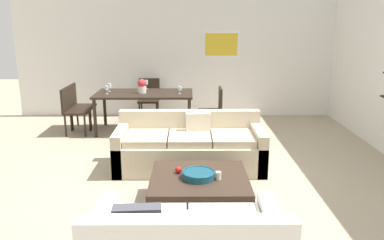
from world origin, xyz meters
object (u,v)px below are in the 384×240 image
object	(u,v)px
wine_glass_right_near	(180,88)
wine_glass_left_far	(109,86)
dining_chair_right_near	(214,108)
centerpiece_vase	(142,86)
wine_glass_head	(146,83)
dining_chair_left_near	(72,108)
dining_table	(144,96)
apple_on_coffee_table	(178,170)
decorative_bowl	(198,174)
wine_glass_left_near	(107,88)
candle_jar	(218,176)
sofa_beige	(190,148)
dining_chair_left_far	(78,103)
dining_chair_head	(149,96)
coffee_table	(199,192)

from	to	relation	value
wine_glass_right_near	wine_glass_left_far	world-z (taller)	wine_glass_left_far
dining_chair_right_near	centerpiece_vase	distance (m)	1.43
wine_glass_right_near	wine_glass_head	distance (m)	0.87
dining_chair_right_near	centerpiece_vase	world-z (taller)	centerpiece_vase
dining_chair_left_near	wine_glass_left_far	size ratio (longest dim) A/B	5.41
dining_table	dining_chair_right_near	size ratio (longest dim) A/B	2.10
apple_on_coffee_table	wine_glass_right_near	xyz separation A→B (m)	(-0.05, 2.99, 0.43)
decorative_bowl	wine_glass_right_near	xyz separation A→B (m)	(-0.28, 3.14, 0.43)
dining_chair_right_near	wine_glass_left_near	world-z (taller)	wine_glass_left_near
candle_jar	sofa_beige	bearing A→B (deg)	103.16
dining_chair_left_far	dining_chair_left_near	world-z (taller)	same
candle_jar	apple_on_coffee_table	size ratio (longest dim) A/B	1.14
wine_glass_right_near	dining_chair_right_near	bearing A→B (deg)	-8.61
dining_chair_right_near	dining_chair_left_far	distance (m)	2.69
decorative_bowl	dining_chair_left_far	size ratio (longest dim) A/B	0.42
dining_chair_head	dining_chair_left_near	xyz separation A→B (m)	(-1.33, -1.11, 0.00)
dining_table	wine_glass_right_near	xyz separation A→B (m)	(0.68, -0.12, 0.17)
decorative_bowl	wine_glass_head	xyz separation A→B (m)	(-0.96, 3.68, 0.45)
dining_table	dining_chair_head	world-z (taller)	dining_chair_head
dining_chair_left_near	sofa_beige	bearing A→B (deg)	-38.19
coffee_table	dining_table	size ratio (longest dim) A/B	0.60
dining_chair_right_near	wine_glass_head	distance (m)	1.52
dining_table	dining_chair_left_near	distance (m)	1.36
sofa_beige	wine_glass_right_near	world-z (taller)	wine_glass_right_near
dining_table	centerpiece_vase	xyz separation A→B (m)	(-0.03, -0.03, 0.20)
coffee_table	apple_on_coffee_table	bearing A→B (deg)	155.91
dining_table	dining_chair_left_far	xyz separation A→B (m)	(-1.33, 0.22, -0.18)
sofa_beige	wine_glass_head	size ratio (longest dim) A/B	11.85
decorative_bowl	dining_chair_left_far	distance (m)	4.16
decorative_bowl	centerpiece_vase	distance (m)	3.41
wine_glass_left_far	dining_chair_left_far	bearing A→B (deg)	171.39
dining_chair_left_far	dining_chair_left_near	size ratio (longest dim) A/B	1.00
apple_on_coffee_table	wine_glass_left_near	world-z (taller)	wine_glass_left_near
dining_table	dining_chair_left_far	size ratio (longest dim) A/B	2.10
coffee_table	apple_on_coffee_table	size ratio (longest dim) A/B	14.07
dining_chair_head	centerpiece_vase	size ratio (longest dim) A/B	3.29
apple_on_coffee_table	dining_chair_head	world-z (taller)	dining_chair_head
dining_chair_right_near	coffee_table	bearing A→B (deg)	-96.78
decorative_bowl	dining_chair_left_near	xyz separation A→B (m)	(-2.29, 3.04, 0.08)
dining_chair_left_near	decorative_bowl	bearing A→B (deg)	-52.97
apple_on_coffee_table	dining_chair_left_near	xyz separation A→B (m)	(-2.06, 2.89, 0.09)
coffee_table	dining_chair_head	size ratio (longest dim) A/B	1.26
decorative_bowl	wine_glass_head	world-z (taller)	wine_glass_head
sofa_beige	apple_on_coffee_table	xyz separation A→B (m)	(-0.13, -1.16, 0.13)
apple_on_coffee_table	wine_glass_right_near	world-z (taller)	wine_glass_right_near
coffee_table	wine_glass_left_far	xyz separation A→B (m)	(-1.66, 3.33, 0.67)
wine_glass_head	wine_glass_left_far	xyz separation A→B (m)	(-0.68, -0.30, -0.01)
dining_table	wine_glass_left_near	xyz separation A→B (m)	(-0.68, -0.12, 0.18)
apple_on_coffee_table	centerpiece_vase	size ratio (longest dim) A/B	0.29
candle_jar	wine_glass_left_far	xyz separation A→B (m)	(-1.87, 3.41, 0.44)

